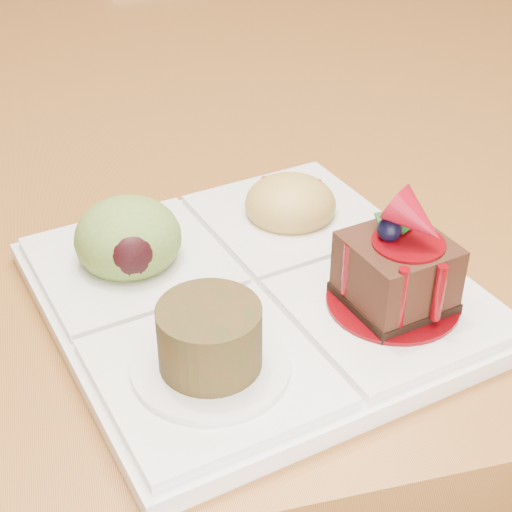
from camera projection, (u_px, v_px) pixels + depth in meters
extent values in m
plane|color=brown|center=(260.00, 366.00, 1.54)|extent=(6.00, 6.00, 0.00)
cylinder|color=#986527|center=(1.00, 64.00, 1.92)|extent=(0.06, 0.06, 0.71)
cylinder|color=#986527|center=(340.00, 35.00, 2.10)|extent=(0.06, 0.06, 0.71)
cylinder|color=#311E10|center=(67.00, 358.00, 1.27)|extent=(0.03, 0.03, 0.38)
cylinder|color=#311E10|center=(480.00, 285.00, 1.39)|extent=(0.04, 0.04, 0.44)
cylinder|color=#311E10|center=(430.00, 186.00, 1.69)|extent=(0.04, 0.04, 0.44)
cube|color=silver|center=(256.00, 296.00, 0.47)|extent=(0.29, 0.29, 0.01)
cube|color=silver|center=(392.00, 307.00, 0.45)|extent=(0.13, 0.13, 0.01)
cube|color=silver|center=(211.00, 373.00, 0.40)|extent=(0.13, 0.13, 0.01)
cube|color=silver|center=(131.00, 262.00, 0.49)|extent=(0.13, 0.13, 0.01)
cube|color=silver|center=(290.00, 216.00, 0.53)|extent=(0.13, 0.13, 0.01)
cylinder|color=#590308|center=(393.00, 302.00, 0.45)|extent=(0.08, 0.08, 0.00)
cube|color=black|center=(393.00, 298.00, 0.44)|extent=(0.07, 0.07, 0.01)
cube|color=#35140E|center=(397.00, 268.00, 0.43)|extent=(0.06, 0.06, 0.03)
cylinder|color=#590308|center=(400.00, 241.00, 0.42)|extent=(0.04, 0.04, 0.00)
sphere|color=black|center=(389.00, 229.00, 0.42)|extent=(0.01, 0.01, 0.01)
cone|color=maroon|center=(417.00, 220.00, 0.41)|extent=(0.04, 0.04, 0.03)
cube|color=#114711|center=(398.00, 222.00, 0.43)|extent=(0.02, 0.02, 0.01)
cube|color=#114711|center=(386.00, 222.00, 0.43)|extent=(0.01, 0.01, 0.01)
cylinder|color=#590308|center=(401.00, 299.00, 0.41)|extent=(0.01, 0.01, 0.04)
cylinder|color=#590308|center=(439.00, 293.00, 0.41)|extent=(0.01, 0.01, 0.03)
cylinder|color=#590308|center=(348.00, 269.00, 0.43)|extent=(0.01, 0.01, 0.03)
cylinder|color=silver|center=(211.00, 366.00, 0.40)|extent=(0.08, 0.08, 0.00)
cylinder|color=#492914|center=(210.00, 337.00, 0.39)|extent=(0.05, 0.05, 0.03)
cylinder|color=#4D2410|center=(209.00, 319.00, 0.38)|extent=(0.04, 0.04, 0.00)
ellipsoid|color=olive|center=(128.00, 238.00, 0.48)|extent=(0.07, 0.07, 0.05)
ellipsoid|color=black|center=(132.00, 255.00, 0.46)|extent=(0.03, 0.02, 0.03)
ellipsoid|color=#BE8744|center=(290.00, 204.00, 0.53)|extent=(0.06, 0.06, 0.04)
cube|color=#BB3A0D|center=(310.00, 190.00, 0.53)|extent=(0.02, 0.02, 0.02)
cube|color=#466B17|center=(292.00, 187.00, 0.53)|extent=(0.02, 0.02, 0.01)
cube|color=#BB3A0D|center=(273.00, 186.00, 0.53)|extent=(0.01, 0.01, 0.01)
cube|color=#466B17|center=(266.00, 199.00, 0.52)|extent=(0.02, 0.02, 0.01)
cube|color=#BB3A0D|center=(279.00, 207.00, 0.51)|extent=(0.02, 0.02, 0.01)
cube|color=#466B17|center=(300.00, 213.00, 0.51)|extent=(0.02, 0.02, 0.01)
cube|color=#BB3A0D|center=(311.00, 201.00, 0.52)|extent=(0.02, 0.02, 0.01)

